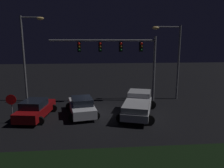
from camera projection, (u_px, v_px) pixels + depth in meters
The scene contains 8 objects.
ground_plane at pixel (97, 111), 18.81m from camera, with size 80.00×80.00×0.00m, color black.
pickup_truck at pixel (138, 103), 17.75m from camera, with size 3.93×5.75×1.80m.
car_sedan at pixel (35, 109), 17.11m from camera, with size 2.90×4.62×1.51m.
car_sedan_far at pixel (82, 106), 17.86m from camera, with size 2.99×4.65×1.51m.
traffic_signal_gantry at pixel (121, 52), 20.93m from camera, with size 10.32×0.56×6.50m.
street_lamp_left at pixel (28, 49), 21.18m from camera, with size 2.29×0.44×8.43m.
street_lamp_right at pixel (173, 53), 21.88m from camera, with size 2.99×0.44×7.57m.
stop_sign at pixel (11, 103), 15.79m from camera, with size 0.76×0.08×2.23m.
Camera 1 is at (-0.19, -18.00, 6.11)m, focal length 34.47 mm.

